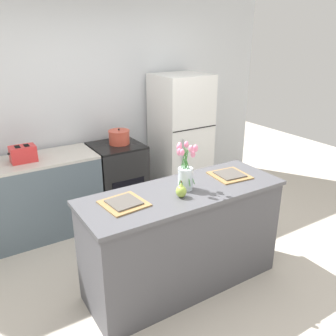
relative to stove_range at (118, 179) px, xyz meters
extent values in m
plane|color=beige|center=(-0.10, -1.60, -0.46)|extent=(10.00, 10.00, 0.00)
cube|color=silver|center=(-0.10, 0.40, 0.89)|extent=(5.20, 0.08, 2.70)
cube|color=#4C4C51|center=(-0.10, -1.60, 0.00)|extent=(1.76, 0.62, 0.92)
cube|color=#4C4C51|center=(-0.10, -1.60, 0.48)|extent=(1.80, 0.66, 0.03)
cube|color=slate|center=(-1.16, 0.00, -0.01)|extent=(1.68, 0.60, 0.89)
cube|color=beige|center=(-1.16, 0.00, 0.44)|extent=(1.68, 0.60, 0.03)
cube|color=black|center=(0.00, 0.00, -0.01)|extent=(0.60, 0.60, 0.89)
cube|color=black|center=(0.00, 0.00, 0.45)|extent=(0.60, 0.60, 0.02)
cube|color=black|center=(0.00, -0.30, -0.05)|extent=(0.42, 0.01, 0.29)
cube|color=white|center=(0.95, 0.00, 0.39)|extent=(0.68, 0.64, 1.70)
cube|color=black|center=(0.95, -0.32, 0.60)|extent=(0.67, 0.01, 0.01)
cylinder|color=#B2B5B7|center=(0.76, -0.34, 0.12)|extent=(0.02, 0.02, 0.74)
cylinder|color=silver|center=(-0.08, -1.59, 0.59)|extent=(0.13, 0.13, 0.19)
cylinder|color=#3D8438|center=(-0.05, -1.59, 0.67)|extent=(0.10, 0.01, 0.23)
ellipsoid|color=pink|center=(0.00, -1.59, 0.80)|extent=(0.04, 0.04, 0.06)
cylinder|color=#3D8438|center=(-0.07, -1.57, 0.71)|extent=(0.04, 0.05, 0.32)
ellipsoid|color=pink|center=(-0.05, -1.55, 0.88)|extent=(0.04, 0.04, 0.06)
cylinder|color=#3D8438|center=(-0.08, -1.56, 0.70)|extent=(0.03, 0.09, 0.31)
ellipsoid|color=pink|center=(-0.09, -1.52, 0.87)|extent=(0.04, 0.04, 0.06)
cylinder|color=#3D8438|center=(-0.10, -1.56, 0.69)|extent=(0.04, 0.05, 0.30)
ellipsoid|color=pink|center=(-0.11, -1.54, 0.86)|extent=(0.04, 0.04, 0.07)
cylinder|color=#3D8438|center=(-0.10, -1.59, 0.69)|extent=(0.11, 0.03, 0.28)
ellipsoid|color=pink|center=(-0.15, -1.60, 0.85)|extent=(0.04, 0.04, 0.06)
cylinder|color=#3D8438|center=(-0.09, -1.59, 0.69)|extent=(0.11, 0.07, 0.28)
ellipsoid|color=pink|center=(-0.14, -1.62, 0.85)|extent=(0.04, 0.04, 0.06)
cylinder|color=#3D8438|center=(-0.08, -1.61, 0.71)|extent=(0.02, 0.12, 0.31)
ellipsoid|color=pink|center=(-0.09, -1.67, 0.88)|extent=(0.04, 0.04, 0.06)
cylinder|color=#3D8438|center=(-0.06, -1.61, 0.70)|extent=(0.08, 0.09, 0.30)
ellipsoid|color=pink|center=(-0.02, -1.65, 0.87)|extent=(0.04, 0.04, 0.06)
ellipsoid|color=#9EBC47|center=(-0.19, -1.70, 0.55)|extent=(0.09, 0.09, 0.10)
cone|color=#9EBC47|center=(-0.19, -1.70, 0.60)|extent=(0.05, 0.05, 0.04)
cylinder|color=brown|center=(-0.19, -1.70, 0.63)|extent=(0.01, 0.01, 0.02)
cube|color=olive|center=(-0.64, -1.57, 0.50)|extent=(0.35, 0.35, 0.01)
cube|color=#514C47|center=(-0.64, -1.57, 0.51)|extent=(0.25, 0.25, 0.01)
cube|color=olive|center=(0.44, -1.57, 0.50)|extent=(0.35, 0.35, 0.01)
cube|color=#514C47|center=(0.44, -1.57, 0.51)|extent=(0.25, 0.25, 0.01)
cube|color=red|center=(-1.08, -0.02, 0.54)|extent=(0.26, 0.18, 0.17)
cube|color=black|center=(-1.12, -0.02, 0.63)|extent=(0.05, 0.11, 0.01)
cube|color=black|center=(-1.03, -0.02, 0.63)|extent=(0.05, 0.11, 0.01)
cube|color=black|center=(-1.22, -0.02, 0.57)|extent=(0.02, 0.02, 0.02)
cylinder|color=#CC4C38|center=(0.05, 0.02, 0.54)|extent=(0.25, 0.25, 0.16)
cylinder|color=#CC4C38|center=(0.05, 0.02, 0.62)|extent=(0.26, 0.26, 0.01)
sphere|color=black|center=(0.05, 0.02, 0.64)|extent=(0.02, 0.02, 0.02)
camera|label=1|loc=(-1.67, -3.85, 1.76)|focal=38.00mm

